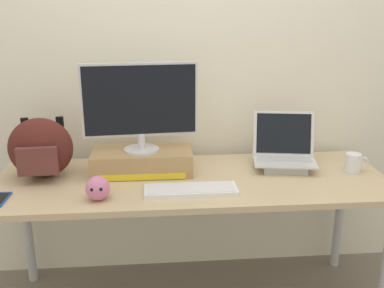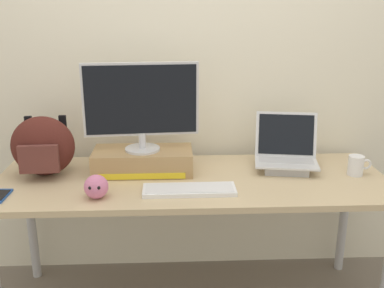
# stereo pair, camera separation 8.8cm
# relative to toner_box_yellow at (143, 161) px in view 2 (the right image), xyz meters

# --- Properties ---
(back_wall) EXTENTS (7.00, 0.10, 2.60)m
(back_wall) POSITION_rel_toner_box_yellow_xyz_m (0.25, 0.34, 0.51)
(back_wall) COLOR silver
(back_wall) RESTS_ON ground
(desk) EXTENTS (1.96, 0.69, 0.73)m
(desk) POSITION_rel_toner_box_yellow_xyz_m (0.25, -0.10, -0.13)
(desk) COLOR tan
(desk) RESTS_ON ground
(toner_box_yellow) EXTENTS (0.51, 0.24, 0.12)m
(toner_box_yellow) POSITION_rel_toner_box_yellow_xyz_m (0.00, 0.00, 0.00)
(toner_box_yellow) COLOR #A88456
(toner_box_yellow) RESTS_ON desk
(desktop_monitor) EXTENTS (0.57, 0.18, 0.45)m
(desktop_monitor) POSITION_rel_toner_box_yellow_xyz_m (0.00, -0.00, 0.30)
(desktop_monitor) COLOR silver
(desktop_monitor) RESTS_ON toner_box_yellow
(open_laptop) EXTENTS (0.35, 0.29, 0.28)m
(open_laptop) POSITION_rel_toner_box_yellow_xyz_m (0.75, 0.01, -0.00)
(open_laptop) COLOR #ADADB2
(open_laptop) RESTS_ON desk
(external_keyboard) EXTENTS (0.43, 0.14, 0.02)m
(external_keyboard) POSITION_rel_toner_box_yellow_xyz_m (0.23, -0.27, -0.05)
(external_keyboard) COLOR white
(external_keyboard) RESTS_ON desk
(messenger_backpack) EXTENTS (0.32, 0.25, 0.31)m
(messenger_backpack) POSITION_rel_toner_box_yellow_xyz_m (-0.50, -0.02, 0.09)
(messenger_backpack) COLOR #4C1E19
(messenger_backpack) RESTS_ON desk
(coffee_mug) EXTENTS (0.12, 0.08, 0.10)m
(coffee_mug) POSITION_rel_toner_box_yellow_xyz_m (1.09, -0.09, -0.01)
(coffee_mug) COLOR silver
(coffee_mug) RESTS_ON desk
(cell_phone) EXTENTS (0.08, 0.15, 0.01)m
(cell_phone) POSITION_rel_toner_box_yellow_xyz_m (-0.63, -0.29, -0.05)
(cell_phone) COLOR #19479E
(cell_phone) RESTS_ON desk
(plush_toy) EXTENTS (0.11, 0.11, 0.11)m
(plush_toy) POSITION_rel_toner_box_yellow_xyz_m (-0.19, -0.32, -0.00)
(plush_toy) COLOR #CC7099
(plush_toy) RESTS_ON desk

